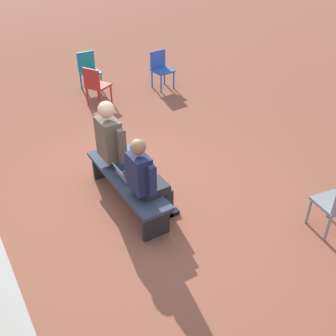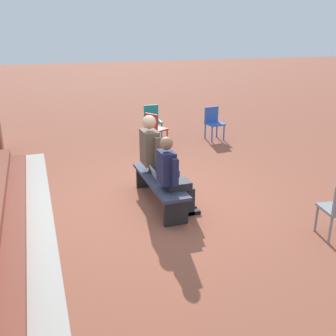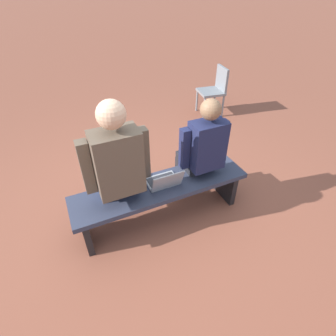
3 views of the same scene
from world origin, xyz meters
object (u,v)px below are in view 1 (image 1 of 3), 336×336
at_px(person_adult, 117,144).
at_px(plastic_chair_near_bench_right, 96,84).
at_px(person_student, 147,178).
at_px(plastic_chair_far_right, 161,67).
at_px(bench, 127,183).
at_px(laptop, 127,176).
at_px(plastic_chair_foreground, 88,69).

distance_m(person_adult, plastic_chair_near_bench_right, 3.06).
bearing_deg(person_student, plastic_chair_far_right, -32.77).
xyz_separation_m(bench, plastic_chair_far_right, (3.51, -2.63, 0.13)).
height_order(bench, person_student, person_student).
bearing_deg(plastic_chair_near_bench_right, laptop, 164.06).
relative_size(plastic_chair_foreground, plastic_chair_far_right, 1.00).
relative_size(bench, person_student, 1.40).
xyz_separation_m(person_student, plastic_chair_near_bench_right, (3.80, -0.88, -0.21)).
relative_size(plastic_chair_foreground, plastic_chair_near_bench_right, 1.00).
bearing_deg(plastic_chair_far_right, laptop, 143.27).
xyz_separation_m(bench, plastic_chair_near_bench_right, (3.33, -0.95, 0.13)).
bearing_deg(plastic_chair_near_bench_right, person_student, 166.92).
xyz_separation_m(bench, person_student, (-0.47, -0.06, 0.34)).
height_order(person_student, plastic_chair_foreground, person_student).
height_order(bench, plastic_chair_far_right, plastic_chair_far_right).
relative_size(person_student, laptop, 4.01).
xyz_separation_m(person_student, plastic_chair_foreground, (4.76, -1.11, -0.21)).
distance_m(person_adult, plastic_chair_far_right, 4.03).
xyz_separation_m(plastic_chair_foreground, plastic_chair_far_right, (-0.78, -1.45, 0.00)).
relative_size(person_student, plastic_chair_foreground, 1.53).
relative_size(bench, plastic_chair_far_right, 2.14).
bearing_deg(person_student, plastic_chair_near_bench_right, -13.08).
relative_size(person_student, person_adult, 0.90).
bearing_deg(plastic_chair_far_right, bench, 143.17).
distance_m(person_adult, laptop, 0.51).
relative_size(person_adult, plastic_chair_foreground, 1.70).
relative_size(laptop, plastic_chair_foreground, 0.38).
distance_m(bench, person_adult, 0.57).
height_order(bench, plastic_chair_foreground, plastic_chair_foreground).
height_order(person_student, person_adult, person_adult).
distance_m(bench, laptop, 0.15).
bearing_deg(person_adult, person_student, 179.43).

